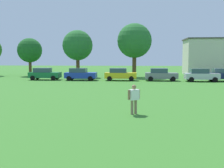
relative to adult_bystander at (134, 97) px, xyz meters
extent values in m
plane|color=#387528|center=(-3.67, 15.14, -0.95)|extent=(160.00, 160.00, 0.00)
cylinder|color=#8C7259|center=(0.10, 0.07, -0.56)|extent=(0.15, 0.15, 0.78)
cylinder|color=#8C7259|center=(-0.10, -0.07, -0.56)|extent=(0.15, 0.15, 0.78)
cube|color=white|center=(0.00, 0.00, 0.11)|extent=(0.60, 0.54, 0.56)
cylinder|color=#936B4C|center=(0.27, 0.19, 0.13)|extent=(0.11, 0.11, 0.52)
cylinder|color=#936B4C|center=(-0.27, -0.19, 0.13)|extent=(0.11, 0.11, 0.52)
sphere|color=#936B4C|center=(0.00, 0.00, 0.53)|extent=(0.25, 0.25, 0.25)
cube|color=#196B38|center=(-12.74, 21.74, -0.25)|extent=(4.30, 1.80, 0.76)
cube|color=#334756|center=(-13.09, 21.74, 0.43)|extent=(2.24, 1.58, 0.60)
cylinder|color=black|center=(-11.28, 22.64, -0.63)|extent=(0.64, 0.22, 0.64)
cylinder|color=black|center=(-11.28, 20.84, -0.63)|extent=(0.64, 0.22, 0.64)
cylinder|color=black|center=(-14.20, 22.64, -0.63)|extent=(0.64, 0.22, 0.64)
cylinder|color=black|center=(-14.20, 20.84, -0.63)|extent=(0.64, 0.22, 0.64)
cube|color=#1E38AD|center=(-7.55, 21.46, -0.25)|extent=(4.30, 1.80, 0.76)
cube|color=#334756|center=(-7.90, 21.46, 0.43)|extent=(2.24, 1.58, 0.60)
cylinder|color=black|center=(-6.09, 22.36, -0.63)|extent=(0.64, 0.22, 0.64)
cylinder|color=black|center=(-6.09, 20.56, -0.63)|extent=(0.64, 0.22, 0.64)
cylinder|color=black|center=(-9.02, 22.36, -0.63)|extent=(0.64, 0.22, 0.64)
cylinder|color=black|center=(-9.02, 20.56, -0.63)|extent=(0.64, 0.22, 0.64)
cube|color=yellow|center=(-2.06, 21.71, -0.25)|extent=(4.30, 1.80, 0.76)
cube|color=#334756|center=(-2.41, 21.71, 0.43)|extent=(2.24, 1.58, 0.60)
cylinder|color=black|center=(-0.60, 22.61, -0.63)|extent=(0.64, 0.22, 0.64)
cylinder|color=black|center=(-0.60, 20.81, -0.63)|extent=(0.64, 0.22, 0.64)
cylinder|color=black|center=(-3.53, 22.61, -0.63)|extent=(0.64, 0.22, 0.64)
cylinder|color=black|center=(-3.53, 20.81, -0.63)|extent=(0.64, 0.22, 0.64)
cube|color=slate|center=(3.41, 21.77, -0.25)|extent=(4.30, 1.80, 0.76)
cube|color=#334756|center=(3.07, 21.77, 0.43)|extent=(2.24, 1.58, 0.60)
cylinder|color=black|center=(4.87, 22.67, -0.63)|extent=(0.64, 0.22, 0.64)
cylinder|color=black|center=(4.87, 20.87, -0.63)|extent=(0.64, 0.22, 0.64)
cylinder|color=black|center=(1.95, 22.67, -0.63)|extent=(0.64, 0.22, 0.64)
cylinder|color=black|center=(1.95, 20.87, -0.63)|extent=(0.64, 0.22, 0.64)
cube|color=silver|center=(8.56, 21.14, -0.25)|extent=(4.30, 1.80, 0.76)
cube|color=#334756|center=(8.22, 21.14, 0.43)|extent=(2.24, 1.58, 0.60)
cylinder|color=black|center=(10.02, 22.04, -0.63)|extent=(0.64, 0.22, 0.64)
cylinder|color=black|center=(10.02, 20.24, -0.63)|extent=(0.64, 0.22, 0.64)
cylinder|color=black|center=(7.10, 22.04, -0.63)|extent=(0.64, 0.22, 0.64)
cylinder|color=black|center=(7.10, 20.24, -0.63)|extent=(0.64, 0.22, 0.64)
cube|color=#334756|center=(11.42, 22.10, 0.43)|extent=(2.24, 1.58, 0.60)
cylinder|color=black|center=(10.31, 23.00, -0.63)|extent=(0.64, 0.22, 0.64)
cylinder|color=black|center=(10.31, 21.20, -0.63)|extent=(0.64, 0.22, 0.64)
cylinder|color=brown|center=(-18.23, 29.72, 0.37)|extent=(0.49, 0.49, 2.63)
sphere|color=#1E5B23|center=(-18.23, 29.72, 3.45)|extent=(4.16, 4.16, 4.16)
cylinder|color=brown|center=(-9.43, 27.90, 0.58)|extent=(0.57, 0.57, 3.07)
sphere|color=#286B2D|center=(-9.43, 27.90, 4.18)|extent=(4.85, 4.85, 4.85)
cylinder|color=brown|center=(-0.32, 28.75, 0.80)|extent=(0.65, 0.65, 3.51)
sphere|color=#286B2D|center=(-0.32, 28.75, 4.91)|extent=(5.53, 5.53, 5.53)
cube|color=beige|center=(14.46, 36.79, 2.28)|extent=(10.54, 6.31, 6.46)
cube|color=#4C4742|center=(14.46, 36.79, 5.63)|extent=(10.96, 6.56, 0.24)
camera|label=1|loc=(0.16, -13.99, 2.05)|focal=42.04mm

